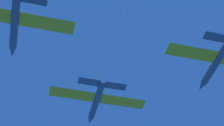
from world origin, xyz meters
TOP-DOWN VIEW (x-y plane):
  - jet_lead at (-0.34, -12.52)m, footprint 15.46×44.23m

SIDE VIEW (x-z plane):
  - jet_lead at x=-0.34m, z-range -1.41..1.15m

